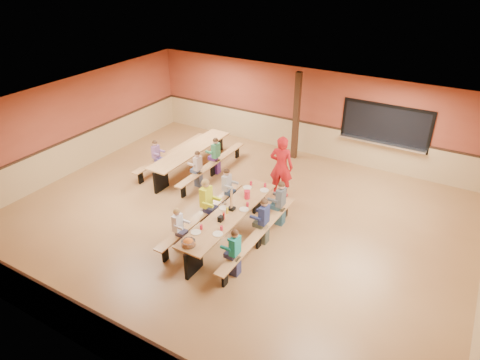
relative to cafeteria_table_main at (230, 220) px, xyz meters
The scene contains 23 objects.
ground 0.95m from the cafeteria_table_main, 114.18° to the left, with size 12.00×12.00×0.00m, color brown.
room_envelope 0.81m from the cafeteria_table_main, 114.18° to the left, with size 12.04×10.04×3.02m.
kitchen_pass_through 6.20m from the cafeteria_table_main, 68.17° to the left, with size 2.78×0.28×1.38m.
structural_post 5.24m from the cafeteria_table_main, 95.84° to the left, with size 0.18×0.18×3.00m, color black.
cafeteria_table_main is the anchor object (origin of this frame).
cafeteria_table_second 3.98m from the cafeteria_table_main, 140.06° to the left, with size 1.91×3.70×0.74m.
seated_child_white_left 1.31m from the cafeteria_table_main, 128.95° to the right, with size 0.34×0.28×1.14m, color white, non-canonical shape.
seated_adult_yellow 0.86m from the cafeteria_table_main, 167.49° to the left, with size 0.43×0.35×1.33m, color #ECFF22, non-canonical shape.
seated_child_grey_left 1.45m from the cafeteria_table_main, 124.75° to the left, with size 0.36×0.29×1.19m, color #B1B1B1, non-canonical shape.
seated_child_teal_right 1.39m from the cafeteria_table_main, 53.63° to the right, with size 0.36×0.29×1.18m, color teal, non-canonical shape.
seated_child_navy_right 0.87m from the cafeteria_table_main, 16.87° to the left, with size 0.38×0.31×1.24m, color navy, non-canonical shape.
seated_child_char_right 1.45m from the cafeteria_table_main, 55.27° to the left, with size 0.39×0.32×1.25m, color #4A4F53, non-canonical shape.
seated_child_purple_sec 4.27m from the cafeteria_table_main, 155.11° to the left, with size 0.33×0.27×1.13m, color #81578A, non-canonical shape.
seated_child_green_sec 3.56m from the cafeteria_table_main, 128.69° to the left, with size 0.37×0.30×1.21m, color #398355, non-canonical shape.
seated_child_tan_sec 2.85m from the cafeteria_table_main, 141.30° to the left, with size 0.34×0.28×1.15m, color #BDA495, non-canonical shape.
standing_woman 2.58m from the cafeteria_table_main, 85.89° to the left, with size 0.69×0.45×1.88m, color red.
punch_pitcher 0.88m from the cafeteria_table_main, 87.78° to the left, with size 0.16×0.16×0.22m, color red.
chip_bowl 1.60m from the cafeteria_table_main, 93.58° to the right, with size 0.32×0.32×0.15m, color orange, non-canonical shape.
napkin_dispenser 0.50m from the cafeteria_table_main, 89.30° to the right, with size 0.10×0.14×0.13m, color black.
condiment_mustard 0.31m from the cafeteria_table_main, 127.27° to the right, with size 0.06×0.06×0.17m, color yellow.
condiment_ketchup 0.42m from the cafeteria_table_main, 86.58° to the right, with size 0.06×0.06×0.17m, color #B2140F.
table_paddle 0.38m from the cafeteria_table_main, 102.08° to the left, with size 0.16×0.16×0.56m.
place_settings 0.27m from the cafeteria_table_main, 116.57° to the left, with size 0.65×3.30×0.11m, color beige, non-canonical shape.
Camera 1 is at (5.02, -8.22, 6.53)m, focal length 32.00 mm.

